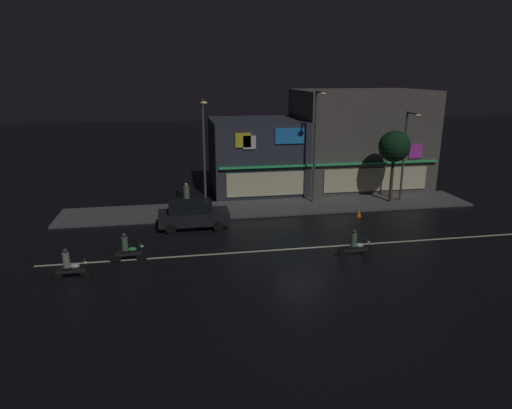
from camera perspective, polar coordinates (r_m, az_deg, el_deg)
ground_plane at (r=25.15m, az=5.65°, el=-5.49°), size 140.00×140.00×0.00m
lane_divider_stripe at (r=25.15m, az=5.65°, el=-5.48°), size 27.41×0.16×0.01m
sidewalk_far at (r=32.27m, az=1.96°, el=-0.36°), size 28.85×3.96×0.14m
storefront_left_block at (r=36.79m, az=0.24°, el=6.16°), size 7.40×7.00×5.70m
storefront_center_block at (r=39.35m, az=12.79°, el=8.04°), size 10.44×7.55×7.91m
streetlamp_west at (r=29.91m, az=-6.51°, el=7.03°), size 0.44×1.64×7.53m
streetlamp_mid at (r=32.63m, az=7.50°, el=8.14°), size 0.44×1.64×7.94m
streetlamp_east at (r=34.39m, az=18.25°, el=6.63°), size 0.44×1.64×6.52m
pedestrian_on_sidewalk at (r=31.85m, az=-8.68°, el=0.95°), size 0.40×0.40×1.84m
street_tree at (r=34.09m, az=16.91°, el=6.91°), size 2.24×2.24×5.19m
parked_car_near_kerb at (r=28.25m, az=-7.89°, el=-1.24°), size 4.30×1.98×1.67m
motorcycle_lead at (r=24.27m, az=12.27°, el=-5.02°), size 1.90×0.60×1.52m
motorcycle_following at (r=22.97m, az=-22.32°, el=-7.15°), size 1.90×0.60×1.52m
motorcycle_opposite_lane at (r=24.09m, az=-15.80°, el=-5.43°), size 1.90×0.60×1.52m
traffic_cone at (r=31.11m, az=12.73°, el=-1.00°), size 0.36×0.36×0.55m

